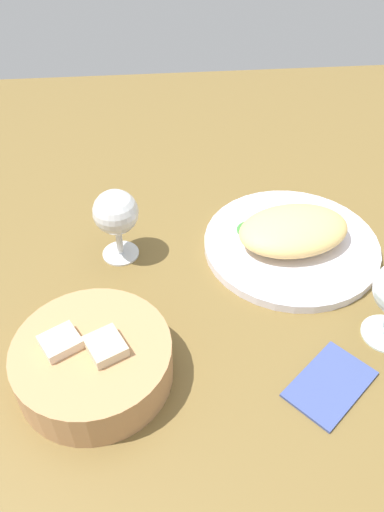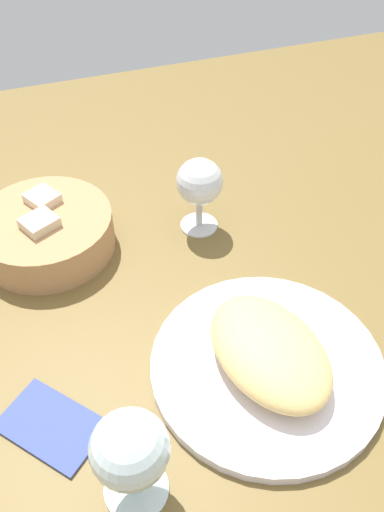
% 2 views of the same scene
% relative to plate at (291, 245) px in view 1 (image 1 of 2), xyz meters
% --- Properties ---
extents(ground_plane, '(1.40, 1.40, 0.02)m').
position_rel_plate_xyz_m(ground_plane, '(0.10, 0.02, -0.02)').
color(ground_plane, brown).
extents(plate, '(0.27, 0.27, 0.01)m').
position_rel_plate_xyz_m(plate, '(0.00, 0.00, 0.00)').
color(plate, white).
rests_on(plate, ground_plane).
extents(omelette, '(0.19, 0.14, 0.05)m').
position_rel_plate_xyz_m(omelette, '(0.00, 0.00, 0.03)').
color(omelette, '#EDC373').
rests_on(omelette, plate).
extents(lettuce_garnish, '(0.05, 0.05, 0.01)m').
position_rel_plate_xyz_m(lettuce_garnish, '(0.06, -0.03, 0.01)').
color(lettuce_garnish, '#397E34').
rests_on(lettuce_garnish, plate).
extents(bread_basket, '(0.19, 0.19, 0.07)m').
position_rel_plate_xyz_m(bread_basket, '(0.29, 0.21, 0.02)').
color(bread_basket, tan).
rests_on(bread_basket, ground_plane).
extents(wine_glass_near, '(0.07, 0.07, 0.12)m').
position_rel_plate_xyz_m(wine_glass_near, '(0.27, -0.01, 0.07)').
color(wine_glass_near, silver).
rests_on(wine_glass_near, ground_plane).
extents(folded_napkin, '(0.13, 0.12, 0.01)m').
position_rel_plate_xyz_m(folded_napkin, '(0.01, 0.25, -0.00)').
color(folded_napkin, '#3E4E8E').
rests_on(folded_napkin, ground_plane).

